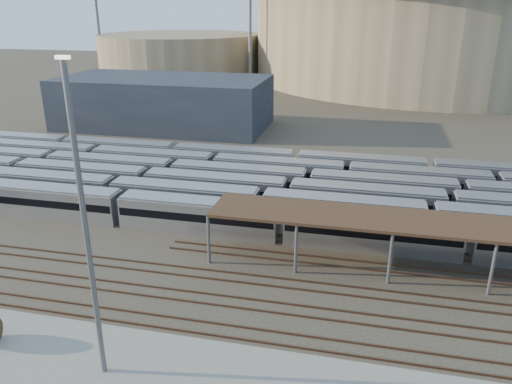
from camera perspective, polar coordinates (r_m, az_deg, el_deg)
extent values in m
plane|color=#383026|center=(47.27, 3.56, -9.84)|extent=(420.00, 420.00, 0.00)
cube|color=gray|center=(36.55, -8.96, -20.46)|extent=(50.00, 9.00, 0.20)
cube|color=#B9B9BE|center=(53.73, 2.93, -3.70)|extent=(112.00, 2.90, 3.60)
cube|color=#B9B9BE|center=(58.08, 0.53, -1.73)|extent=(112.00, 2.90, 3.60)
cube|color=#B9B9BE|center=(61.48, 3.66, -0.46)|extent=(112.00, 2.90, 3.60)
cube|color=#B9B9BE|center=(65.13, 5.94, 0.71)|extent=(112.00, 2.90, 3.60)
cube|color=#B9B9BE|center=(68.75, 10.24, 1.57)|extent=(112.00, 2.90, 3.60)
cube|color=#B9B9BE|center=(73.38, 4.50, 3.08)|extent=(112.00, 2.90, 3.60)
cylinder|color=slate|center=(48.89, -5.44, -5.46)|extent=(0.30, 0.30, 5.00)
cylinder|color=slate|center=(53.55, -3.65, -2.98)|extent=(0.30, 0.30, 5.00)
cylinder|color=slate|center=(47.11, 4.58, -6.50)|extent=(0.30, 0.30, 5.00)
cylinder|color=slate|center=(51.93, 5.48, -3.82)|extent=(0.30, 0.30, 5.00)
cylinder|color=slate|center=(46.86, 15.09, -7.37)|extent=(0.30, 0.30, 5.00)
cylinder|color=slate|center=(51.70, 14.96, -4.60)|extent=(0.30, 0.30, 5.00)
cylinder|color=slate|center=(48.15, 25.39, -7.99)|extent=(0.30, 0.30, 5.00)
cylinder|color=slate|center=(52.88, 24.29, -5.24)|extent=(0.30, 0.30, 5.00)
cube|color=#4C3323|center=(45.74, 3.19, -10.83)|extent=(170.00, 0.12, 0.18)
cube|color=#4C3323|center=(47.01, 3.51, -9.89)|extent=(170.00, 0.12, 0.18)
cube|color=#4C3323|center=(42.43, 2.23, -13.60)|extent=(170.00, 0.12, 0.18)
cube|color=#4C3323|center=(43.66, 2.61, -12.52)|extent=(170.00, 0.12, 0.18)
cube|color=#4C3323|center=(39.26, 1.09, -16.83)|extent=(170.00, 0.12, 0.18)
cube|color=#4C3323|center=(40.43, 1.54, -15.56)|extent=(170.00, 0.12, 0.18)
cylinder|color=gray|center=(181.45, 19.67, 16.49)|extent=(116.00, 116.00, 28.00)
cylinder|color=gray|center=(183.44, -8.62, 15.25)|extent=(56.00, 56.00, 14.00)
cube|color=#1E232D|center=(105.49, -10.49, 10.06)|extent=(42.00, 20.00, 10.00)
cylinder|color=slate|center=(154.63, -0.68, 18.56)|extent=(1.00, 1.00, 36.00)
cylinder|color=slate|center=(184.47, -17.62, 18.02)|extent=(1.00, 1.00, 36.00)
cylinder|color=slate|center=(200.95, 8.75, 18.86)|extent=(1.00, 1.00, 36.00)
cylinder|color=slate|center=(32.67, -18.83, -4.53)|extent=(0.36, 0.36, 21.00)
cube|color=#FFF2CC|center=(29.95, -21.23, 14.16)|extent=(0.80, 0.31, 0.20)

